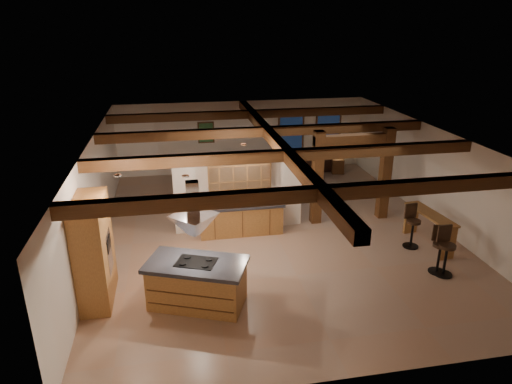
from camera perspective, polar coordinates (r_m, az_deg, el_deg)
ground at (r=13.65m, az=2.38°, el=-5.03°), size 12.00×12.00×0.00m
room_walls at (r=12.97m, az=2.49°, el=2.06°), size 12.00×12.00×12.00m
ceiling_beams at (r=12.69m, az=2.56°, el=6.25°), size 10.00×12.00×0.28m
timber_posts at (r=14.17m, az=11.95°, el=3.19°), size 2.50×0.30×2.90m
partition_wall at (r=13.49m, az=-2.17°, el=-0.25°), size 3.80×0.18×2.20m
pantry_cabinet at (r=10.66m, az=-19.59°, el=-6.96°), size 0.67×1.60×2.40m
back_counter at (r=13.37m, az=-1.89°, el=-3.34°), size 2.50×0.66×0.94m
upper_display_cabinet at (r=13.06m, az=-2.09°, el=2.53°), size 1.80×0.36×0.95m
range_hood at (r=9.66m, az=-7.72°, el=-4.94°), size 1.10×1.10×1.40m
back_windows at (r=19.27m, az=6.71°, el=7.36°), size 2.70×0.07×1.70m
framed_art at (r=18.44m, az=-6.27°, el=7.40°), size 0.65×0.05×0.85m
recessed_cans at (r=10.49m, az=-8.64°, el=3.50°), size 3.16×2.46×0.03m
kitchen_island at (r=10.27m, az=-7.38°, el=-11.22°), size 2.42×1.86×1.07m
dining_table at (r=15.57m, az=0.53°, el=-0.23°), size 2.09×1.29×0.70m
sofa at (r=19.27m, az=7.69°, el=3.58°), size 1.99×0.83×0.58m
microwave at (r=13.13m, az=-2.39°, el=-0.99°), size 0.52×0.38×0.27m
bar_counter at (r=13.50m, az=20.86°, el=-3.74°), size 0.64×1.87×0.96m
side_table at (r=19.03m, az=10.15°, el=3.25°), size 0.56×0.56×0.59m
table_lamp at (r=18.89m, az=10.25°, el=4.70°), size 0.25×0.25×0.29m
bar_stool_a at (r=12.15m, az=22.60°, el=-6.81°), size 0.44×0.45×1.27m
bar_stool_b at (r=12.23m, az=21.95°, el=-6.68°), size 0.44×0.45×1.21m
bar_stool_c at (r=13.28m, az=18.92°, el=-4.02°), size 0.43×0.44×1.22m
dining_chairs at (r=15.49m, az=0.53°, el=0.58°), size 1.75×1.75×1.15m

